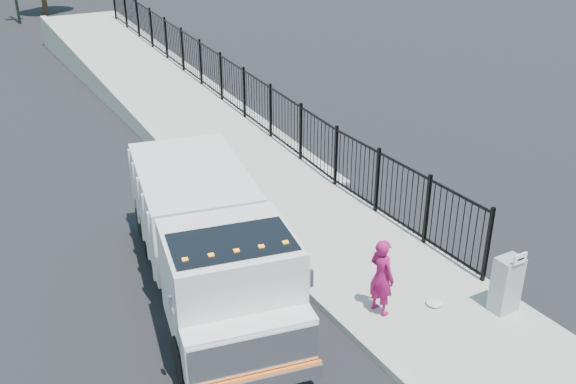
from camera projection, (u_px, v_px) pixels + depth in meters
ground at (303, 286)px, 14.54m from camera, size 120.00×120.00×0.00m
sidewalk at (427, 304)px, 13.82m from camera, size 3.55×12.00×0.12m
curb at (354, 331)px, 12.94m from camera, size 0.30×12.00×0.16m
ramp at (154, 94)px, 27.99m from camera, size 3.95×24.06×3.19m
iron_fence at (222, 92)px, 25.12m from camera, size 0.10×28.00×1.80m
truck at (209, 239)px, 13.58m from camera, size 3.80×7.81×2.57m
worker at (382, 277)px, 13.11m from camera, size 0.49×0.68×1.71m
utility_cabinet at (506, 284)px, 13.27m from camera, size 0.55×0.40×1.25m
arrow_sign at (520, 259)px, 12.78m from camera, size 0.35×0.04×0.22m
debris at (434, 303)px, 13.67m from camera, size 0.36×0.36×0.09m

